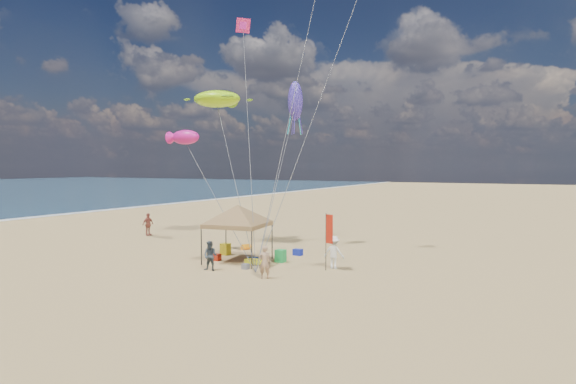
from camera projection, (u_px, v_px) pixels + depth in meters
The scene contains 19 objects.
ground at pixel (259, 276), 23.64m from camera, with size 280.00×280.00×0.00m, color tan.
canopy_tent at pixel (238, 207), 27.12m from camera, with size 5.96×5.96×3.72m.
feather_flag at pixel (328, 232), 24.78m from camera, with size 0.45×0.14×2.98m.
cooler_red at pixel (216, 257), 27.64m from camera, with size 0.54×0.38×0.38m, color #B6210E.
cooler_blue at pixel (298, 252), 29.22m from camera, with size 0.54×0.38×0.38m, color #13219E.
bag_navy at pixel (253, 260), 26.81m from camera, with size 0.36×0.36×0.60m, color #0E1A3E.
bag_orange at pixel (246, 247), 31.19m from camera, with size 0.36×0.36×0.60m, color orange.
chair_green at pixel (281, 256), 27.15m from camera, with size 0.50×0.50×0.70m, color green.
chair_yellow at pixel (225, 249), 29.40m from camera, with size 0.50×0.50×0.70m, color yellow.
crate_grey at pixel (246, 266), 25.31m from camera, with size 0.34×0.30×0.28m, color slate.
beach_cart at pixel (254, 261), 26.37m from camera, with size 0.90×0.50×0.24m, color #F9FE1C.
person_near_a at pixel (264, 262), 23.14m from camera, with size 0.58×0.38×1.60m, color tan.
person_near_b at pixel (210, 256), 24.88m from camera, with size 0.75×0.58×1.54m, color #333D45.
person_near_c at pixel (334, 252), 25.40m from camera, with size 1.11×0.64×1.72m, color white.
person_far_a at pixel (148, 224), 37.54m from camera, with size 1.03×0.43×1.75m, color #97463A.
turtle_kite at pixel (217, 99), 33.48m from camera, with size 3.42×2.73×1.14m, color #9EED0C.
fish_kite at pixel (185, 137), 30.40m from camera, with size 2.06×1.03×0.91m, color #D81689.
squid_kite at pixel (295, 101), 32.35m from camera, with size 1.01×1.01×2.62m, color #4332A6.
stunt_kite_pink at pixel (243, 26), 35.16m from camera, with size 1.02×0.03×1.02m, color #FF257B.
Camera 1 is at (12.33, -19.92, 5.40)m, focal length 30.14 mm.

